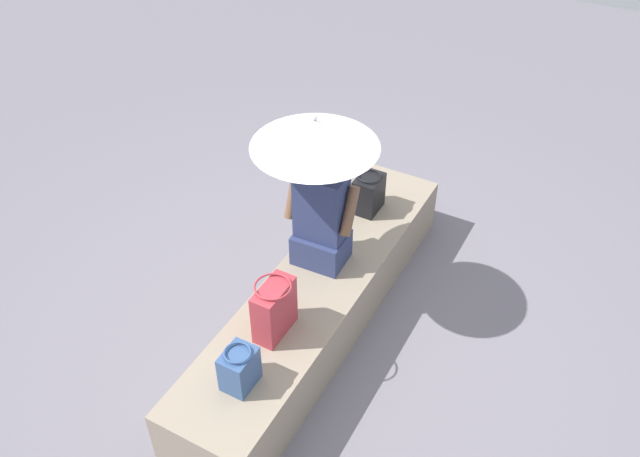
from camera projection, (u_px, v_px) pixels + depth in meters
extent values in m
plane|color=slate|center=(319.00, 323.00, 4.69)|extent=(14.00, 14.00, 0.00)
cube|color=gray|center=(319.00, 301.00, 4.56)|extent=(2.78, 0.61, 0.43)
cube|color=navy|center=(321.00, 247.00, 4.50)|extent=(0.30, 0.35, 0.22)
cube|color=navy|center=(321.00, 206.00, 4.28)|extent=(0.21, 0.33, 0.48)
sphere|color=brown|center=(321.00, 161.00, 4.06)|extent=(0.20, 0.20, 0.20)
cylinder|color=brown|center=(350.00, 211.00, 4.19)|extent=(0.20, 0.08, 0.32)
cylinder|color=brown|center=(293.00, 194.00, 4.33)|extent=(0.20, 0.08, 0.32)
cylinder|color=#B7B7BC|center=(315.00, 198.00, 4.18)|extent=(0.02, 0.02, 1.11)
cone|color=silver|center=(315.00, 133.00, 3.88)|extent=(0.78, 0.78, 0.18)
sphere|color=#B7B7BC|center=(315.00, 118.00, 3.82)|extent=(0.03, 0.03, 0.03)
cube|color=#B2333D|center=(274.00, 310.00, 3.96)|extent=(0.30, 0.14, 0.36)
torus|color=#B2333D|center=(273.00, 287.00, 3.84)|extent=(0.22, 0.22, 0.01)
cube|color=black|center=(368.00, 194.00, 4.91)|extent=(0.23, 0.17, 0.28)
torus|color=black|center=(369.00, 176.00, 4.81)|extent=(0.18, 0.18, 0.01)
cube|color=#335184|center=(239.00, 369.00, 3.69)|extent=(0.20, 0.16, 0.25)
torus|color=#335184|center=(237.00, 353.00, 3.61)|extent=(0.15, 0.15, 0.01)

